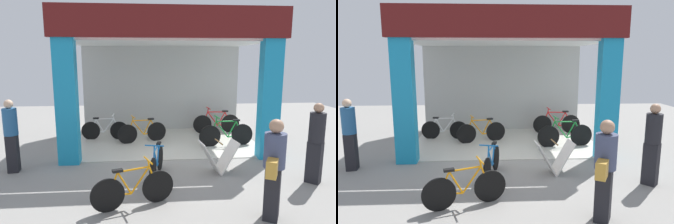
# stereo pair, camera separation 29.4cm
# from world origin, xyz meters

# --- Properties ---
(ground_plane) EXTENTS (19.51, 19.51, 0.00)m
(ground_plane) POSITION_xyz_m (0.00, 0.00, 0.00)
(ground_plane) COLOR gray
(ground_plane) RESTS_ON ground
(shop_facade) EXTENTS (5.96, 3.90, 3.94)m
(shop_facade) POSITION_xyz_m (0.00, 1.80, 2.11)
(shop_facade) COLOR beige
(shop_facade) RESTS_ON ground
(bicycle_inside_0) EXTENTS (1.55, 0.54, 0.88)m
(bicycle_inside_0) POSITION_xyz_m (-0.75, 1.80, 0.35)
(bicycle_inside_0) COLOR black
(bicycle_inside_0) RESTS_ON ground
(bicycle_inside_1) EXTENTS (1.72, 0.47, 0.95)m
(bicycle_inside_1) POSITION_xyz_m (1.83, 1.16, 0.38)
(bicycle_inside_1) COLOR black
(bicycle_inside_1) RESTS_ON ground
(bicycle_inside_2) EXTENTS (1.71, 0.47, 0.94)m
(bicycle_inside_2) POSITION_xyz_m (1.93, 2.81, 0.38)
(bicycle_inside_2) COLOR black
(bicycle_inside_2) RESTS_ON ground
(bicycle_inside_3) EXTENTS (1.56, 0.43, 0.86)m
(bicycle_inside_3) POSITION_xyz_m (-1.99, 2.25, 0.34)
(bicycle_inside_3) COLOR black
(bicycle_inside_3) RESTS_ON ground
(bicycle_parked_0) EXTENTS (0.46, 1.50, 0.84)m
(bicycle_parked_0) POSITION_xyz_m (-0.43, -1.11, 0.34)
(bicycle_parked_0) COLOR black
(bicycle_parked_0) RESTS_ON ground
(bicycle_parked_1) EXTENTS (1.50, 0.57, 0.86)m
(bicycle_parked_1) POSITION_xyz_m (-0.93, -2.47, 0.35)
(bicycle_parked_1) COLOR black
(bicycle_parked_1) RESTS_ON ground
(sandwich_board_sign) EXTENTS (0.93, 0.58, 0.78)m
(sandwich_board_sign) POSITION_xyz_m (1.04, -0.95, 0.38)
(sandwich_board_sign) COLOR silver
(sandwich_board_sign) RESTS_ON ground
(pedestrian_0) EXTENTS (0.46, 0.46, 1.76)m
(pedestrian_0) POSITION_xyz_m (2.96, -1.70, 0.91)
(pedestrian_0) COLOR black
(pedestrian_0) RESTS_ON ground
(pedestrian_1) EXTENTS (0.36, 0.36, 1.74)m
(pedestrian_1) POSITION_xyz_m (-3.83, -0.46, 0.90)
(pedestrian_1) COLOR black
(pedestrian_1) RESTS_ON ground
(pedestrian_2) EXTENTS (0.54, 0.68, 1.72)m
(pedestrian_2) POSITION_xyz_m (1.40, -3.10, 0.91)
(pedestrian_2) COLOR black
(pedestrian_2) RESTS_ON ground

